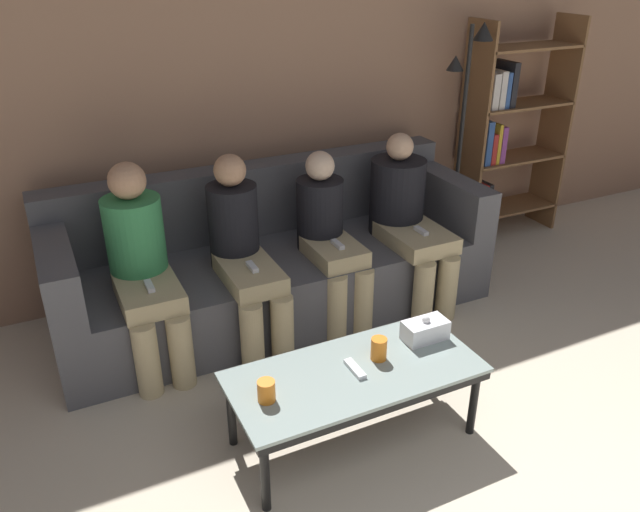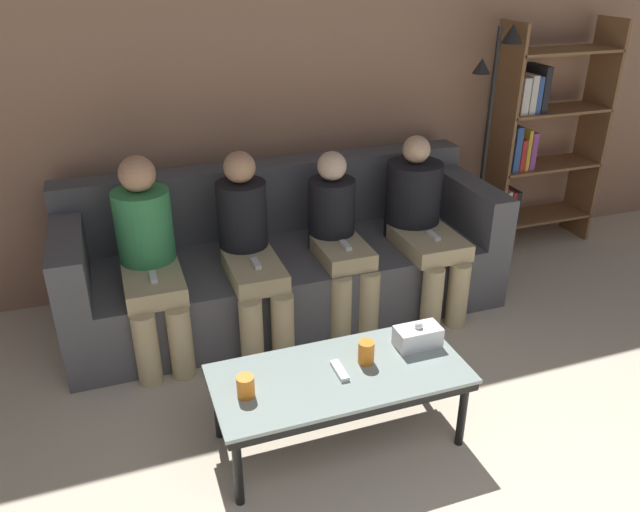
{
  "view_description": "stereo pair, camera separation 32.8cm",
  "coord_description": "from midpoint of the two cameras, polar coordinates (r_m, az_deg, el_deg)",
  "views": [
    {
      "loc": [
        -1.29,
        -0.02,
        2.13
      ],
      "look_at": [
        0.0,
        2.63,
        0.67
      ],
      "focal_mm": 35.0,
      "sensor_mm": 36.0,
      "label": 1
    },
    {
      "loc": [
        -0.98,
        -0.15,
        2.13
      ],
      "look_at": [
        0.0,
        2.63,
        0.67
      ],
      "focal_mm": 35.0,
      "sensor_mm": 36.0,
      "label": 2
    }
  ],
  "objects": [
    {
      "name": "cup_near_right",
      "position": [
        2.72,
        -8.46,
        -12.23
      ],
      "size": [
        0.08,
        0.08,
        0.1
      ],
      "color": "orange",
      "rests_on": "coffee_table"
    },
    {
      "name": "couch",
      "position": [
        4.02,
        -6.67,
        -0.65
      ],
      "size": [
        2.71,
        0.93,
        0.89
      ],
      "color": "#515156",
      "rests_on": "ground_plane"
    },
    {
      "name": "bookshelf",
      "position": [
        5.06,
        14.69,
        10.92
      ],
      "size": [
        0.86,
        0.32,
        1.69
      ],
      "color": "brown",
      "rests_on": "ground_plane"
    },
    {
      "name": "seated_person_right_end",
      "position": [
        4.05,
        5.56,
        3.8
      ],
      "size": [
        0.36,
        0.74,
        1.09
      ],
      "color": "tan",
      "rests_on": "ground_plane"
    },
    {
      "name": "seated_person_mid_right",
      "position": [
        3.82,
        -1.69,
        1.89
      ],
      "size": [
        0.31,
        0.62,
        1.05
      ],
      "color": "tan",
      "rests_on": "ground_plane"
    },
    {
      "name": "seated_person_mid_left",
      "position": [
        3.62,
        -9.71,
        0.51
      ],
      "size": [
        0.31,
        0.7,
        1.11
      ],
      "color": "tan",
      "rests_on": "ground_plane"
    },
    {
      "name": "wall_back",
      "position": [
        4.18,
        -9.95,
        14.49
      ],
      "size": [
        12.0,
        0.06,
        2.6
      ],
      "color": "#9E755B",
      "rests_on": "ground_plane"
    },
    {
      "name": "tissue_box",
      "position": [
        3.09,
        6.59,
        -6.82
      ],
      "size": [
        0.22,
        0.12,
        0.13
      ],
      "color": "white",
      "rests_on": "coffee_table"
    },
    {
      "name": "standing_lamp",
      "position": [
        4.6,
        11.02,
        12.1
      ],
      "size": [
        0.31,
        0.26,
        1.69
      ],
      "color": "black",
      "rests_on": "ground_plane"
    },
    {
      "name": "game_remote",
      "position": [
        2.88,
        -0.09,
        -10.38
      ],
      "size": [
        0.04,
        0.15,
        0.02
      ],
      "color": "white",
      "rests_on": "coffee_table"
    },
    {
      "name": "coffee_table",
      "position": [
        2.91,
        -0.08,
        -11.17
      ],
      "size": [
        1.17,
        0.53,
        0.4
      ],
      "color": "#8C9E99",
      "rests_on": "ground_plane"
    },
    {
      "name": "cup_near_left",
      "position": [
        2.93,
        2.19,
        -8.58
      ],
      "size": [
        0.08,
        0.08,
        0.11
      ],
      "color": "orange",
      "rests_on": "coffee_table"
    },
    {
      "name": "seated_person_left_end",
      "position": [
        3.54,
        -18.57,
        -0.68
      ],
      "size": [
        0.32,
        0.67,
        1.14
      ],
      "color": "tan",
      "rests_on": "ground_plane"
    }
  ]
}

